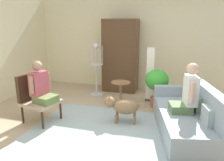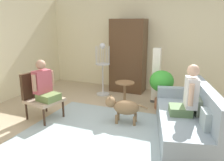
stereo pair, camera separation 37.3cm
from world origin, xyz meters
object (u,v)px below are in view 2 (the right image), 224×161
(person_on_couch, at_px, (188,95))
(person_on_armchair, at_px, (44,84))
(armchair, at_px, (39,93))
(bird_cage_stand, at_px, (103,70))
(dog, at_px, (123,107))
(armoire_cabinet, at_px, (128,56))
(potted_plant, at_px, (161,84))
(round_end_table, at_px, (125,91))
(column_lamp, at_px, (156,76))
(couch, at_px, (188,119))

(person_on_couch, xyz_separation_m, person_on_armchair, (-2.73, -0.29, -0.03))
(armchair, bearing_deg, bird_cage_stand, 71.98)
(dog, height_order, armoire_cabinet, armoire_cabinet)
(potted_plant, bearing_deg, bird_cage_stand, 165.05)
(person_on_armchair, bearing_deg, potted_plant, 34.70)
(person_on_armchair, height_order, round_end_table, person_on_armchair)
(dog, bearing_deg, round_end_table, 107.11)
(person_on_armchair, bearing_deg, dog, 14.86)
(round_end_table, xyz_separation_m, column_lamp, (0.61, 0.60, 0.30))
(round_end_table, bearing_deg, armoire_cabinet, 104.67)
(potted_plant, bearing_deg, armchair, -147.96)
(column_lamp, bearing_deg, armoire_cabinet, 144.96)
(round_end_table, bearing_deg, dog, -72.89)
(armoire_cabinet, bearing_deg, armchair, -114.37)
(person_on_couch, distance_m, person_on_armchair, 2.75)
(person_on_armchair, height_order, bird_cage_stand, bird_cage_stand)
(dog, bearing_deg, bird_cage_stand, 126.76)
(dog, bearing_deg, person_on_couch, -5.64)
(round_end_table, xyz_separation_m, potted_plant, (0.81, 0.19, 0.22))
(couch, distance_m, bird_cage_stand, 2.84)
(person_on_armchair, height_order, armoire_cabinet, armoire_cabinet)
(couch, relative_size, person_on_armchair, 2.59)
(column_lamp, bearing_deg, armchair, -138.55)
(armchair, distance_m, dog, 1.77)
(person_on_armchair, relative_size, armoire_cabinet, 0.40)
(round_end_table, distance_m, potted_plant, 0.87)
(armchair, distance_m, person_on_armchair, 0.27)
(bird_cage_stand, bearing_deg, round_end_table, -36.92)
(bird_cage_stand, bearing_deg, person_on_couch, -34.98)
(armchair, bearing_deg, armoire_cabinet, 65.63)
(armchair, height_order, person_on_armchair, person_on_armchair)
(armchair, height_order, round_end_table, armchair)
(person_on_armchair, bearing_deg, couch, 6.94)
(couch, xyz_separation_m, potted_plant, (-0.67, 1.12, 0.29))
(armchair, xyz_separation_m, column_lamp, (2.07, 1.83, 0.14))
(person_on_couch, bearing_deg, column_lamp, 117.99)
(couch, distance_m, dog, 1.22)
(round_end_table, relative_size, potted_plant, 0.67)
(armchair, xyz_separation_m, dog, (1.72, 0.38, -0.19))
(person_on_couch, bearing_deg, person_on_armchair, -173.85)
(armchair, bearing_deg, potted_plant, 32.04)
(armchair, distance_m, bird_cage_stand, 1.97)
(person_on_couch, distance_m, potted_plant, 1.33)
(couch, relative_size, potted_plant, 2.34)
(couch, xyz_separation_m, dog, (-1.22, 0.07, 0.03))
(bird_cage_stand, bearing_deg, person_on_armchair, -102.97)
(person_on_armchair, bearing_deg, bird_cage_stand, 77.03)
(round_end_table, bearing_deg, couch, -31.98)
(couch, bearing_deg, bird_cage_stand, 146.15)
(armoire_cabinet, bearing_deg, potted_plant, -43.00)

